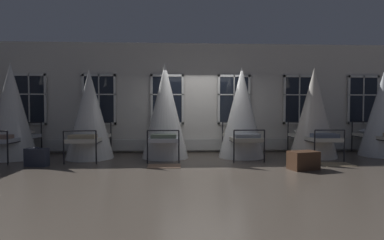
{
  "coord_description": "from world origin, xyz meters",
  "views": [
    {
      "loc": [
        -0.75,
        -8.36,
        1.4
      ],
      "look_at": [
        -0.33,
        0.21,
        1.08
      ],
      "focal_mm": 28.02,
      "sensor_mm": 36.0,
      "label": 1
    }
  ],
  "objects_px": {
    "cot_first": "(11,112)",
    "cot_sixth": "(383,115)",
    "suitcase_dark": "(37,157)",
    "cot_third": "(165,112)",
    "cot_fifth": "(314,113)",
    "cot_fourth": "(242,113)",
    "travel_trunk": "(303,160)",
    "cot_second": "(90,115)"
  },
  "relations": [
    {
      "from": "cot_sixth",
      "to": "cot_first",
      "type": "bearing_deg",
      "value": 90.61
    },
    {
      "from": "travel_trunk",
      "to": "cot_fourth",
      "type": "bearing_deg",
      "value": 118.98
    },
    {
      "from": "cot_second",
      "to": "cot_sixth",
      "type": "height_order",
      "value": "cot_second"
    },
    {
      "from": "cot_sixth",
      "to": "cot_third",
      "type": "bearing_deg",
      "value": 90.71
    },
    {
      "from": "cot_first",
      "to": "cot_fourth",
      "type": "relative_size",
      "value": 1.03
    },
    {
      "from": "cot_sixth",
      "to": "cot_second",
      "type": "bearing_deg",
      "value": 90.72
    },
    {
      "from": "cot_first",
      "to": "travel_trunk",
      "type": "bearing_deg",
      "value": -103.1
    },
    {
      "from": "cot_second",
      "to": "cot_fourth",
      "type": "bearing_deg",
      "value": -90.47
    },
    {
      "from": "cot_fifth",
      "to": "suitcase_dark",
      "type": "height_order",
      "value": "cot_fifth"
    },
    {
      "from": "travel_trunk",
      "to": "cot_sixth",
      "type": "bearing_deg",
      "value": 30.26
    },
    {
      "from": "cot_fifth",
      "to": "cot_fourth",
      "type": "bearing_deg",
      "value": 87.36
    },
    {
      "from": "cot_third",
      "to": "suitcase_dark",
      "type": "relative_size",
      "value": 4.62
    },
    {
      "from": "cot_sixth",
      "to": "cot_fourth",
      "type": "bearing_deg",
      "value": 90.55
    },
    {
      "from": "cot_fourth",
      "to": "cot_second",
      "type": "bearing_deg",
      "value": 89.6
    },
    {
      "from": "cot_third",
      "to": "cot_fifth",
      "type": "height_order",
      "value": "cot_third"
    },
    {
      "from": "cot_second",
      "to": "cot_fifth",
      "type": "distance_m",
      "value": 6.46
    },
    {
      "from": "cot_fifth",
      "to": "cot_third",
      "type": "bearing_deg",
      "value": 88.48
    },
    {
      "from": "cot_fifth",
      "to": "cot_first",
      "type": "bearing_deg",
      "value": 88.72
    },
    {
      "from": "cot_second",
      "to": "travel_trunk",
      "type": "distance_m",
      "value": 5.79
    },
    {
      "from": "cot_first",
      "to": "travel_trunk",
      "type": "distance_m",
      "value": 7.87
    },
    {
      "from": "cot_second",
      "to": "suitcase_dark",
      "type": "xyz_separation_m",
      "value": [
        -0.95,
        -1.16,
        -1.01
      ]
    },
    {
      "from": "cot_fourth",
      "to": "travel_trunk",
      "type": "height_order",
      "value": "cot_fourth"
    },
    {
      "from": "cot_third",
      "to": "cot_fourth",
      "type": "relative_size",
      "value": 1.04
    },
    {
      "from": "cot_first",
      "to": "cot_second",
      "type": "height_order",
      "value": "cot_first"
    },
    {
      "from": "cot_first",
      "to": "cot_second",
      "type": "distance_m",
      "value": 2.17
    },
    {
      "from": "cot_fifth",
      "to": "cot_second",
      "type": "bearing_deg",
      "value": 88.74
    },
    {
      "from": "cot_third",
      "to": "travel_trunk",
      "type": "xyz_separation_m",
      "value": [
        3.26,
        -1.87,
        -1.11
      ]
    },
    {
      "from": "cot_third",
      "to": "cot_first",
      "type": "bearing_deg",
      "value": 90.77
    },
    {
      "from": "cot_third",
      "to": "cot_fifth",
      "type": "relative_size",
      "value": 1.04
    },
    {
      "from": "cot_first",
      "to": "cot_sixth",
      "type": "height_order",
      "value": "cot_first"
    },
    {
      "from": "cot_third",
      "to": "cot_sixth",
      "type": "relative_size",
      "value": 1.08
    },
    {
      "from": "cot_second",
      "to": "cot_sixth",
      "type": "bearing_deg",
      "value": -90.64
    },
    {
      "from": "cot_second",
      "to": "suitcase_dark",
      "type": "distance_m",
      "value": 1.81
    },
    {
      "from": "cot_second",
      "to": "suitcase_dark",
      "type": "bearing_deg",
      "value": 139.99
    },
    {
      "from": "cot_first",
      "to": "suitcase_dark",
      "type": "height_order",
      "value": "cot_first"
    },
    {
      "from": "cot_second",
      "to": "cot_sixth",
      "type": "xyz_separation_m",
      "value": [
        8.61,
        0.02,
        -0.0
      ]
    },
    {
      "from": "cot_first",
      "to": "suitcase_dark",
      "type": "bearing_deg",
      "value": -133.18
    },
    {
      "from": "cot_fourth",
      "to": "cot_fifth",
      "type": "distance_m",
      "value": 2.12
    },
    {
      "from": "suitcase_dark",
      "to": "cot_first",
      "type": "bearing_deg",
      "value": 147.0
    },
    {
      "from": "cot_second",
      "to": "cot_sixth",
      "type": "distance_m",
      "value": 8.61
    },
    {
      "from": "cot_fourth",
      "to": "cot_sixth",
      "type": "xyz_separation_m",
      "value": [
        4.26,
        -0.0,
        -0.04
      ]
    },
    {
      "from": "cot_first",
      "to": "travel_trunk",
      "type": "relative_size",
      "value": 4.22
    }
  ]
}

